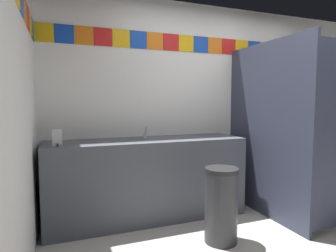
% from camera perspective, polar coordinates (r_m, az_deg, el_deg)
% --- Properties ---
extents(wall_back, '(4.32, 0.09, 2.55)m').
position_cam_1_polar(wall_back, '(3.90, 8.85, 4.27)').
color(wall_back, white).
rests_on(wall_back, ground_plane).
extents(wall_side, '(0.09, 3.06, 2.55)m').
position_cam_1_polar(wall_side, '(1.85, -29.62, 3.06)').
color(wall_side, white).
rests_on(wall_side, ground_plane).
extents(vanity_counter, '(2.20, 0.60, 0.90)m').
position_cam_1_polar(vanity_counter, '(3.30, -4.07, -10.33)').
color(vanity_counter, '#4C515B').
rests_on(vanity_counter, ground_plane).
extents(faucet_center, '(0.04, 0.10, 0.14)m').
position_cam_1_polar(faucet_center, '(3.29, -4.56, -1.58)').
color(faucet_center, silver).
rests_on(faucet_center, vanity_counter).
extents(soap_dispenser, '(0.09, 0.09, 0.16)m').
position_cam_1_polar(soap_dispenser, '(2.89, -21.21, -2.26)').
color(soap_dispenser, '#B7BABF').
rests_on(soap_dispenser, vanity_counter).
extents(stall_divider, '(0.92, 1.38, 1.99)m').
position_cam_1_polar(stall_divider, '(3.39, 23.71, -1.01)').
color(stall_divider, '#33384C').
rests_on(stall_divider, ground_plane).
extents(toilet, '(0.39, 0.49, 0.74)m').
position_cam_1_polar(toilet, '(4.08, 22.13, -9.89)').
color(toilet, white).
rests_on(toilet, ground_plane).
extents(trash_bin, '(0.31, 0.31, 0.71)m').
position_cam_1_polar(trash_bin, '(2.82, 10.54, -15.21)').
color(trash_bin, '#333338').
rests_on(trash_bin, ground_plane).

